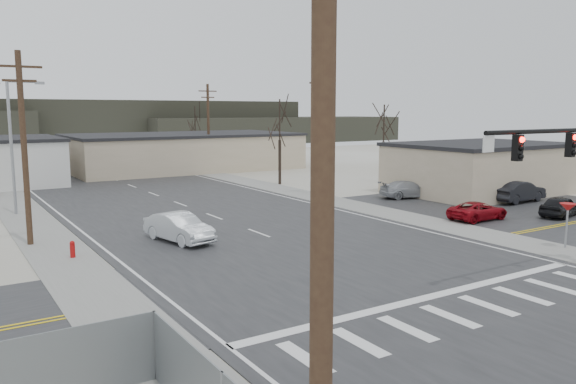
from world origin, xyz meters
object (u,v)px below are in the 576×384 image
object	(u,v)px
car_far_b	(30,164)
car_parked_dark_b	(518,191)
sedan_crossing	(179,227)
car_far_a	(167,165)
car_parked_dark_a	(561,206)
car_parked_red	(478,211)
car_parked_silver	(408,189)
fire_hydrant	(72,249)

from	to	relation	value
car_far_b	car_parked_dark_b	xyz separation A→B (m)	(28.01, -46.09, 0.14)
sedan_crossing	car_far_a	distance (m)	35.88
car_far_b	car_parked_dark_a	bearing A→B (deg)	-47.14
car_parked_red	sedan_crossing	bearing A→B (deg)	75.97
car_far_b	car_parked_silver	distance (m)	45.86
car_parked_silver	car_far_a	bearing A→B (deg)	33.22
sedan_crossing	car_parked_red	distance (m)	19.06
car_far_a	car_parked_dark_b	bearing A→B (deg)	102.69
car_parked_red	car_parked_dark_a	world-z (taller)	car_parked_dark_a
sedan_crossing	car_far_b	distance (m)	44.54
car_far_a	car_far_b	distance (m)	16.88
car_parked_dark_a	car_parked_dark_b	bearing A→B (deg)	-40.44
fire_hydrant	car_far_b	xyz separation A→B (m)	(4.45, 45.02, 0.26)
car_parked_dark_a	car_parked_silver	bearing A→B (deg)	1.77
sedan_crossing	car_parked_dark_a	size ratio (longest dim) A/B	1.14
car_parked_dark_a	car_parked_red	bearing A→B (deg)	56.78
fire_hydrant	car_far_a	bearing A→B (deg)	62.97
car_far_a	car_parked_red	size ratio (longest dim) A/B	1.26
car_parked_dark_a	car_parked_dark_b	size ratio (longest dim) A/B	0.81
car_far_a	car_far_b	world-z (taller)	car_far_a
car_far_b	car_parked_red	size ratio (longest dim) A/B	0.93
car_parked_red	car_parked_dark_a	xyz separation A→B (m)	(5.60, -2.15, 0.10)
car_parked_red	car_parked_dark_a	distance (m)	6.00
fire_hydrant	sedan_crossing	size ratio (longest dim) A/B	0.19
car_parked_dark_a	car_far_b	bearing A→B (deg)	13.99
sedan_crossing	car_parked_dark_a	xyz separation A→B (m)	(24.09, -6.77, -0.08)
car_far_b	sedan_crossing	bearing A→B (deg)	-71.87
car_parked_silver	fire_hydrant	bearing A→B (deg)	116.10
fire_hydrant	sedan_crossing	distance (m)	5.60
car_parked_red	car_parked_silver	distance (m)	9.54
sedan_crossing	car_parked_dark_b	xyz separation A→B (m)	(26.89, -1.56, 0.05)
car_parked_dark_b	fire_hydrant	bearing A→B (deg)	85.24
fire_hydrant	car_far_a	size ratio (longest dim) A/B	0.16
car_parked_dark_b	car_parked_red	bearing A→B (deg)	107.11
car_far_a	car_parked_red	bearing A→B (deg)	89.46
fire_hydrant	car_far_a	xyz separation A→B (m)	(17.51, 34.33, 0.37)
car_far_b	fire_hydrant	bearing A→B (deg)	-78.95
car_far_b	car_parked_dark_a	size ratio (longest dim) A/B	0.97
sedan_crossing	car_parked_silver	distance (m)	21.76
fire_hydrant	car_parked_dark_a	world-z (taller)	car_parked_dark_a
car_parked_red	car_parked_silver	bearing A→B (deg)	-17.07
car_far_b	car_parked_dark_b	world-z (taller)	car_parked_dark_b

